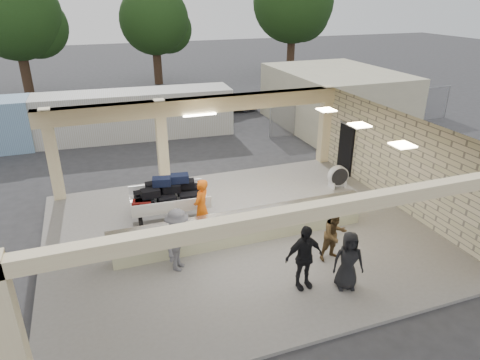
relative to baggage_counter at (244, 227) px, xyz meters
name	(u,v)px	position (x,y,z in m)	size (l,w,h in m)	color
ground	(239,235)	(0.00, 0.50, -0.59)	(120.00, 120.00, 0.00)	#2D2D30
pavilion	(238,189)	(0.21, 1.16, 0.76)	(12.01, 10.00, 3.55)	slate
baggage_counter	(244,227)	(0.00, 0.00, 0.00)	(8.20, 0.58, 0.98)	#C4C292
luggage_cart	(168,196)	(-1.90, 2.32, 0.33)	(2.67, 1.75, 1.51)	white
drum_fan	(338,176)	(4.90, 2.52, -0.01)	(0.81, 0.44, 0.89)	white
baggage_handler	(201,208)	(-1.13, 0.83, 0.47)	(0.70, 0.38, 1.91)	#E0580B
passenger_a	(334,234)	(2.08, -1.79, 0.32)	(0.78, 0.34, 1.61)	brown
passenger_b	(304,257)	(0.65, -2.64, 0.42)	(1.06, 0.39, 1.81)	black
passenger_c	(178,240)	(-2.23, -0.75, 0.44)	(1.19, 0.42, 1.85)	#55555A
passenger_d	(348,261)	(1.71, -3.06, 0.33)	(0.80, 0.33, 1.63)	black
car_white_a	(301,104)	(8.94, 13.52, 0.07)	(2.17, 4.59, 1.31)	silver
car_white_b	(317,99)	(10.26, 13.77, 0.18)	(1.82, 4.88, 1.54)	silver
car_dark	(224,101)	(4.39, 15.65, 0.15)	(1.55, 4.39, 1.46)	black
container_white	(125,115)	(-2.26, 12.26, 0.65)	(11.42, 2.28, 2.47)	beige
fence	(366,109)	(11.00, 9.50, 0.47)	(12.06, 0.06, 2.03)	gray
tree_left	(20,18)	(-7.68, 24.66, 5.00)	(6.60, 6.30, 9.00)	#382619
tree_mid	(158,23)	(2.32, 26.66, 4.38)	(6.00, 5.60, 8.00)	#382619
tree_right	(295,5)	(14.32, 25.66, 5.63)	(7.20, 7.00, 10.00)	#382619
adjacent_building	(335,98)	(9.50, 10.50, 1.01)	(6.00, 8.00, 3.20)	beige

